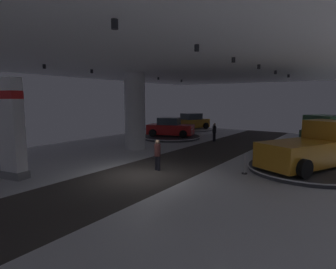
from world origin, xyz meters
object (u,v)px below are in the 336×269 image
object	(u,v)px
display_platform_mid_right	(306,169)
display_car_far_left	(170,128)
brand_sign_pylon	(11,127)
pickup_truck_mid_right	(311,148)
column_left	(135,111)
display_platform_deep_left	(190,130)
display_platform_far_left	(171,137)
visitor_walking_far	(158,153)
display_car_deep_left	(190,122)
visitor_walking_near	(214,131)

from	to	relation	value
display_platform_mid_right	display_car_far_left	world-z (taller)	display_car_far_left
brand_sign_pylon	display_platform_mid_right	size ratio (longest dim) A/B	0.81
pickup_truck_mid_right	column_left	bearing A→B (deg)	-178.03
display_platform_deep_left	display_platform_far_left	bearing A→B (deg)	-80.43
visitor_walking_far	brand_sign_pylon	bearing A→B (deg)	-133.03
display_platform_far_left	display_car_far_left	size ratio (longest dim) A/B	1.21
pickup_truck_mid_right	display_platform_far_left	distance (m)	13.73
display_car_far_left	visitor_walking_far	bearing A→B (deg)	-58.64
display_platform_mid_right	visitor_walking_far	world-z (taller)	visitor_walking_far
display_platform_far_left	visitor_walking_far	xyz separation A→B (m)	(6.07, -10.02, 0.78)
display_car_deep_left	visitor_walking_near	xyz separation A→B (m)	(5.04, -4.54, -0.23)
display_platform_mid_right	display_platform_deep_left	size ratio (longest dim) A/B	1.14
column_left	pickup_truck_mid_right	size ratio (longest dim) A/B	0.97
display_platform_mid_right	display_car_far_left	bearing A→B (deg)	154.48
display_platform_far_left	visitor_walking_near	bearing A→B (deg)	7.61
display_car_deep_left	display_car_far_left	distance (m)	5.18
display_platform_deep_left	display_car_far_left	size ratio (longest dim) A/B	1.09
visitor_walking_near	column_left	bearing A→B (deg)	-115.90
pickup_truck_mid_right	visitor_walking_near	bearing A→B (deg)	143.27
brand_sign_pylon	visitor_walking_near	bearing A→B (deg)	80.13
display_platform_deep_left	display_car_deep_left	bearing A→B (deg)	70.52
brand_sign_pylon	visitor_walking_near	distance (m)	15.78
brand_sign_pylon	display_platform_deep_left	xyz separation A→B (m)	(-2.35, 19.99, -2.15)
visitor_walking_far	display_car_far_left	bearing A→B (deg)	121.36
brand_sign_pylon	display_platform_mid_right	xyz separation A→B (m)	(10.84, 9.00, -2.23)
column_left	display_car_far_left	xyz separation A→B (m)	(-1.02, 6.01, -1.76)
brand_sign_pylon	display_platform_mid_right	world-z (taller)	brand_sign_pylon
display_car_deep_left	column_left	bearing A→B (deg)	-80.60
display_platform_deep_left	display_car_deep_left	xyz separation A→B (m)	(0.01, 0.03, 0.93)
pickup_truck_mid_right	display_platform_far_left	size ratio (longest dim) A/B	1.03
display_car_far_left	visitor_walking_far	distance (m)	11.72
visitor_walking_near	visitor_walking_far	xyz separation A→B (m)	(1.88, -10.58, 0.00)
display_platform_mid_right	display_platform_far_left	size ratio (longest dim) A/B	1.03
pickup_truck_mid_right	display_car_far_left	world-z (taller)	pickup_truck_mid_right
brand_sign_pylon	display_platform_mid_right	distance (m)	14.27
pickup_truck_mid_right	display_car_deep_left	bearing A→B (deg)	141.17
display_platform_mid_right	display_car_deep_left	world-z (taller)	display_car_deep_left
display_platform_far_left	column_left	bearing A→B (deg)	-80.61
visitor_walking_near	display_car_far_left	bearing A→B (deg)	-172.31
display_platform_mid_right	display_platform_deep_left	world-z (taller)	display_platform_deep_left
display_car_deep_left	visitor_walking_far	bearing A→B (deg)	-65.42
pickup_truck_mid_right	visitor_walking_near	distance (m)	10.35
display_platform_mid_right	display_car_deep_left	distance (m)	17.21
display_car_deep_left	display_platform_far_left	world-z (taller)	display_car_deep_left
display_platform_far_left	display_car_far_left	world-z (taller)	display_car_far_left
column_left	visitor_walking_far	xyz separation A→B (m)	(5.08, -4.00, -1.84)
display_platform_far_left	display_car_deep_left	bearing A→B (deg)	99.41
display_car_deep_left	visitor_walking_far	size ratio (longest dim) A/B	2.87
pickup_truck_mid_right	display_car_far_left	bearing A→B (deg)	155.83
column_left	brand_sign_pylon	bearing A→B (deg)	-86.77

